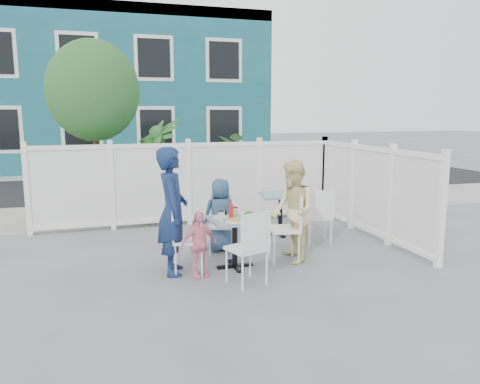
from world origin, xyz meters
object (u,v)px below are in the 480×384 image
object	(u,v)px
chair_right	(290,223)
woman	(293,211)
utility_cabinet	(63,186)
main_table	(235,230)
chair_back	(223,219)
boy	(221,215)
chair_near	(250,243)
man	(172,211)
chair_left	(184,234)
toddler	(199,244)
spare_table	(281,203)

from	to	relation	value
chair_right	woman	size ratio (longest dim) A/B	0.66
utility_cabinet	main_table	bearing A→B (deg)	-69.03
chair_right	chair_back	bearing A→B (deg)	57.87
woman	boy	xyz separation A→B (m)	(-0.88, 0.82, -0.17)
chair_near	man	bearing A→B (deg)	119.43
chair_left	toddler	distance (m)	0.29
chair_left	chair_near	xyz separation A→B (m)	(0.72, -0.73, 0.01)
spare_table	man	distance (m)	2.64
boy	man	bearing A→B (deg)	41.46
spare_table	boy	world-z (taller)	boy
main_table	woman	distance (m)	0.92
man	woman	distance (m)	1.76
man	spare_table	bearing A→B (deg)	-47.56
woman	spare_table	bearing A→B (deg)	169.25
main_table	man	size ratio (longest dim) A/B	0.41
chair_near	toddler	distance (m)	0.77
main_table	spare_table	size ratio (longest dim) A/B	0.88
chair_left	toddler	bearing A→B (deg)	54.49
main_table	chair_near	xyz separation A→B (m)	(-0.01, -0.75, 0.01)
chair_back	toddler	world-z (taller)	chair_back
chair_right	woman	world-z (taller)	woman
main_table	boy	world-z (taller)	boy
boy	chair_back	bearing A→B (deg)	110.43
utility_cabinet	toddler	xyz separation A→B (m)	(1.98, -4.59, -0.18)
main_table	toddler	xyz separation A→B (m)	(-0.57, -0.23, -0.10)
spare_table	chair_back	distance (m)	1.45
spare_table	woman	size ratio (longest dim) A/B	0.53
spare_table	toddler	distance (m)	2.55
chair_right	man	distance (m)	1.75
utility_cabinet	chair_left	bearing A→B (deg)	-76.79
man	woman	world-z (taller)	man
main_table	man	distance (m)	0.93
chair_near	woman	size ratio (longest dim) A/B	0.64
main_table	chair_right	xyz separation A→B (m)	(0.86, 0.06, 0.03)
utility_cabinet	man	distance (m)	4.65
utility_cabinet	chair_back	xyz separation A→B (m)	(2.58, -3.56, -0.10)
chair_left	chair_back	xyz separation A→B (m)	(0.76, 0.82, -0.03)
chair_left	woman	distance (m)	1.64
chair_right	boy	size ratio (longest dim) A/B	0.85
toddler	woman	bearing A→B (deg)	-7.90
toddler	utility_cabinet	bearing A→B (deg)	95.43
chair_left	chair_right	world-z (taller)	chair_right
utility_cabinet	toddler	distance (m)	5.00
chair_left	chair_right	bearing A→B (deg)	109.47
main_table	chair_right	distance (m)	0.86
chair_near	toddler	size ratio (longest dim) A/B	1.08
chair_back	utility_cabinet	bearing A→B (deg)	-33.27
chair_back	spare_table	bearing A→B (deg)	-129.42
chair_right	chair_left	bearing A→B (deg)	102.43
spare_table	boy	bearing A→B (deg)	-152.23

